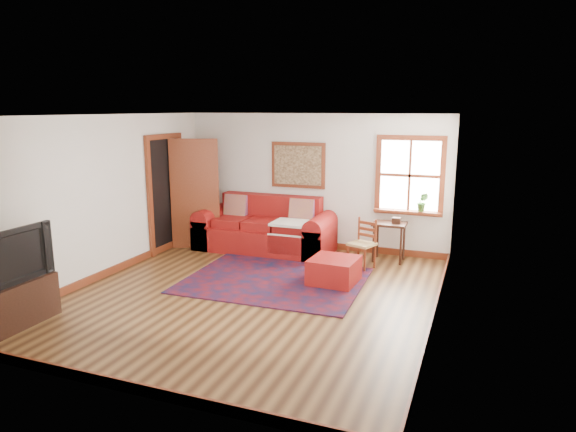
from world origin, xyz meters
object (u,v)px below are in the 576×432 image
at_px(ladder_back_chair, 363,242).
at_px(media_cabinet, 14,303).
at_px(red_leather_sofa, 266,232).
at_px(red_ottoman, 334,271).
at_px(side_table, 389,230).

xyz_separation_m(ladder_back_chair, media_cabinet, (-3.44, -3.78, -0.16)).
distance_m(red_leather_sofa, red_ottoman, 2.20).
bearing_deg(media_cabinet, side_table, 48.90).
bearing_deg(ladder_back_chair, red_ottoman, -104.28).
height_order(red_ottoman, ladder_back_chair, ladder_back_chair).
distance_m(ladder_back_chair, media_cabinet, 5.11).
relative_size(red_leather_sofa, media_cabinet, 2.51).
height_order(red_ottoman, side_table, side_table).
xyz_separation_m(red_ottoman, ladder_back_chair, (0.23, 0.92, 0.24)).
bearing_deg(ladder_back_chair, red_leather_sofa, 166.84).
xyz_separation_m(red_leather_sofa, media_cabinet, (-1.49, -4.24, -0.05)).
bearing_deg(red_ottoman, side_table, 72.00).
relative_size(ladder_back_chair, media_cabinet, 0.82).
bearing_deg(red_ottoman, red_leather_sofa, 144.30).
bearing_deg(side_table, red_leather_sofa, -178.04).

